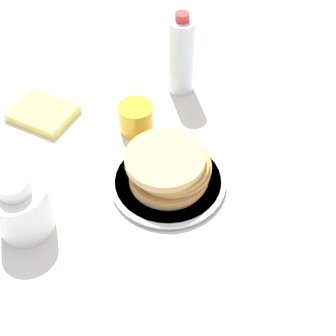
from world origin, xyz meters
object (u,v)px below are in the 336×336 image
cream_jug (22,208)px  juice_glass (136,118)px  plate (168,181)px  water_bottle_near (181,56)px  pancake_stack (168,168)px

cream_jug → juice_glass: bearing=-127.5°
plate → water_bottle_near: bearing=-97.4°
juice_glass → water_bottle_near: size_ratio=0.38×
juice_glass → water_bottle_near: water_bottle_near is taller
plate → water_bottle_near: water_bottle_near is taller
cream_jug → plate: bearing=-159.9°
plate → juice_glass: 0.18m
water_bottle_near → cream_jug: bearing=52.6°
pancake_stack → juice_glass: size_ratio=2.20×
juice_glass → water_bottle_near: 0.19m
cream_jug → water_bottle_near: bearing=-127.4°
juice_glass → cream_jug: (0.20, 0.26, 0.02)m
pancake_stack → cream_jug: (0.27, 0.10, 0.01)m
water_bottle_near → juice_glass: bearing=52.7°
plate → cream_jug: (0.27, 0.10, 0.05)m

